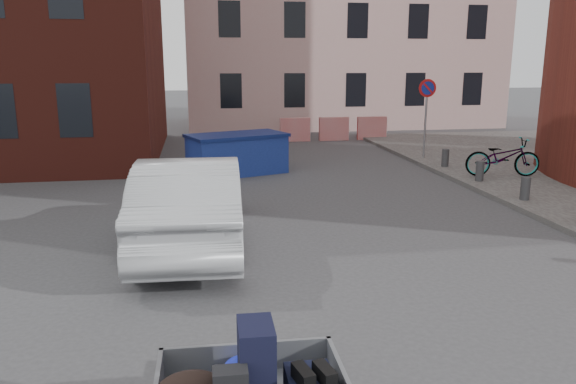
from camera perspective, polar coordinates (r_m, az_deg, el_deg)
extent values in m
plane|color=#38383A|center=(9.29, 1.73, -7.93)|extent=(120.00, 120.00, 0.00)
cylinder|color=gray|center=(19.67, 13.80, 7.16)|extent=(0.07, 0.07, 2.60)
cylinder|color=red|center=(19.58, 13.99, 10.21)|extent=(0.60, 0.03, 0.60)
cylinder|color=navy|center=(19.56, 14.01, 10.20)|extent=(0.44, 0.03, 0.44)
cylinder|color=#3A3A3D|center=(14.47, 22.96, 0.34)|extent=(0.22, 0.22, 0.55)
cylinder|color=#3A3A3D|center=(16.33, 18.91, 2.03)|extent=(0.22, 0.22, 0.55)
cylinder|color=#3A3A3D|center=(18.26, 15.69, 3.37)|extent=(0.22, 0.22, 0.55)
cube|color=red|center=(24.04, 0.74, 6.35)|extent=(1.30, 0.18, 1.00)
cube|color=red|center=(24.40, 4.70, 6.41)|extent=(1.30, 0.18, 1.00)
cube|color=red|center=(24.86, 8.52, 6.43)|extent=(1.30, 0.18, 1.00)
cube|color=slate|center=(5.14, 5.42, -18.58)|extent=(0.06, 1.10, 0.28)
cube|color=slate|center=(5.49, -4.21, -16.33)|extent=(1.60, 0.07, 0.28)
cube|color=slate|center=(5.93, -4.43, -16.60)|extent=(0.09, 0.70, 0.06)
cube|color=black|center=(4.97, -3.24, -16.90)|extent=(0.31, 0.46, 0.70)
ellipsoid|color=#1A27C5|center=(5.34, -4.62, -17.49)|extent=(0.37, 0.31, 0.24)
cube|color=black|center=(4.86, 1.55, -18.14)|extent=(0.17, 0.29, 0.13)
cube|color=black|center=(4.89, 3.74, -17.95)|extent=(0.17, 0.29, 0.13)
cube|color=navy|center=(17.12, -5.18, 3.74)|extent=(3.11, 2.28, 1.12)
cube|color=navy|center=(17.03, -5.22, 5.76)|extent=(3.23, 2.40, 0.09)
imported|color=#A9ACB0|center=(10.40, -9.92, -1.00)|extent=(1.97, 5.13, 1.67)
imported|color=black|center=(17.19, 20.97, 3.33)|extent=(2.20, 1.11, 1.10)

